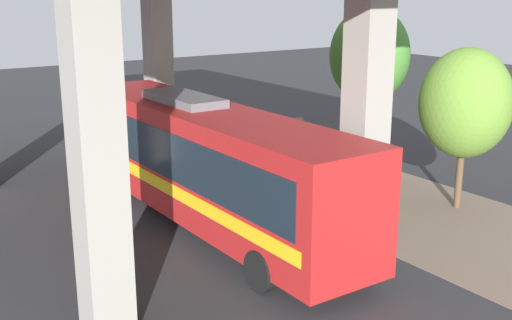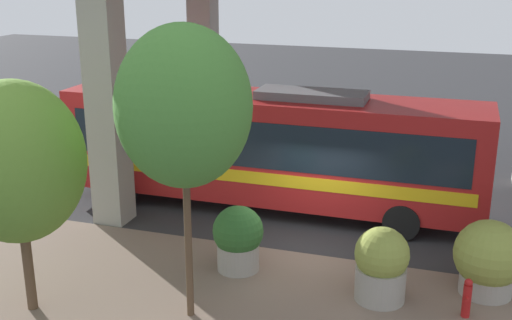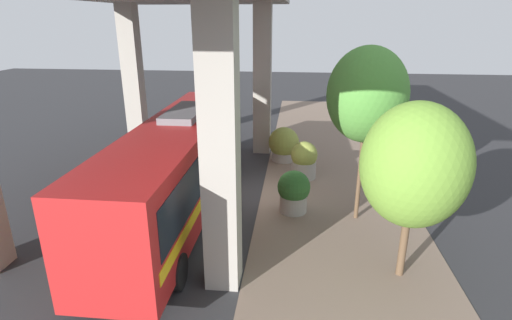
{
  "view_description": "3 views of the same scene",
  "coord_description": "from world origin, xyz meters",
  "px_view_note": "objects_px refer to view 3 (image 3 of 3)",
  "views": [
    {
      "loc": [
        11.67,
        17.24,
        6.76
      ],
      "look_at": [
        1.09,
        1.83,
        1.71
      ],
      "focal_mm": 45.0,
      "sensor_mm": 36.0,
      "label": 1
    },
    {
      "loc": [
        -14.69,
        -3.41,
        7.27
      ],
      "look_at": [
        0.15,
        1.39,
        2.36
      ],
      "focal_mm": 45.0,
      "sensor_mm": 36.0,
      "label": 2
    },
    {
      "loc": [
        -1.37,
        15.09,
        6.97
      ],
      "look_at": [
        0.09,
        1.29,
        2.0
      ],
      "focal_mm": 28.0,
      "sensor_mm": 36.0,
      "label": 3
    }
  ],
  "objects_px": {
    "bus": "(179,162)",
    "fire_hydrant": "(307,156)",
    "street_tree_near": "(415,166)",
    "street_tree_far": "(367,95)",
    "planter_middle": "(304,160)",
    "planter_back": "(284,145)",
    "planter_front": "(294,191)"
  },
  "relations": [
    {
      "from": "bus",
      "to": "planter_middle",
      "type": "distance_m",
      "value": 6.15
    },
    {
      "from": "fire_hydrant",
      "to": "street_tree_far",
      "type": "relative_size",
      "value": 0.15
    },
    {
      "from": "fire_hydrant",
      "to": "planter_back",
      "type": "relative_size",
      "value": 0.51
    },
    {
      "from": "bus",
      "to": "planter_front",
      "type": "distance_m",
      "value": 4.36
    },
    {
      "from": "bus",
      "to": "street_tree_far",
      "type": "xyz_separation_m",
      "value": [
        -6.48,
        -0.21,
        2.54
      ]
    },
    {
      "from": "planter_front",
      "to": "street_tree_far",
      "type": "bearing_deg",
      "value": 173.47
    },
    {
      "from": "bus",
      "to": "street_tree_near",
      "type": "bearing_deg",
      "value": 156.5
    },
    {
      "from": "fire_hydrant",
      "to": "street_tree_near",
      "type": "height_order",
      "value": "street_tree_near"
    },
    {
      "from": "planter_front",
      "to": "street_tree_far",
      "type": "height_order",
      "value": "street_tree_far"
    },
    {
      "from": "street_tree_far",
      "to": "street_tree_near",
      "type": "bearing_deg",
      "value": 103.38
    },
    {
      "from": "bus",
      "to": "street_tree_near",
      "type": "xyz_separation_m",
      "value": [
        -7.29,
        3.17,
        1.34
      ]
    },
    {
      "from": "fire_hydrant",
      "to": "planter_front",
      "type": "xyz_separation_m",
      "value": [
        0.58,
        5.31,
        0.38
      ]
    },
    {
      "from": "planter_front",
      "to": "bus",
      "type": "bearing_deg",
      "value": 6.49
    },
    {
      "from": "planter_middle",
      "to": "street_tree_near",
      "type": "bearing_deg",
      "value": 110.83
    },
    {
      "from": "planter_middle",
      "to": "street_tree_near",
      "type": "distance_m",
      "value": 8.01
    },
    {
      "from": "fire_hydrant",
      "to": "bus",
      "type": "bearing_deg",
      "value": 50.57
    },
    {
      "from": "fire_hydrant",
      "to": "planter_middle",
      "type": "relative_size",
      "value": 0.52
    },
    {
      "from": "bus",
      "to": "street_tree_far",
      "type": "bearing_deg",
      "value": -178.14
    },
    {
      "from": "planter_middle",
      "to": "planter_back",
      "type": "height_order",
      "value": "planter_back"
    },
    {
      "from": "planter_front",
      "to": "street_tree_far",
      "type": "relative_size",
      "value": 0.27
    },
    {
      "from": "bus",
      "to": "planter_back",
      "type": "xyz_separation_m",
      "value": [
        -3.57,
        -6.19,
        -1.14
      ]
    },
    {
      "from": "bus",
      "to": "planter_front",
      "type": "xyz_separation_m",
      "value": [
        -4.17,
        -0.47,
        -1.17
      ]
    },
    {
      "from": "bus",
      "to": "planter_back",
      "type": "relative_size",
      "value": 7.1
    },
    {
      "from": "street_tree_near",
      "to": "street_tree_far",
      "type": "xyz_separation_m",
      "value": [
        0.8,
        -3.38,
        1.2
      ]
    },
    {
      "from": "bus",
      "to": "planter_back",
      "type": "bearing_deg",
      "value": -119.96
    },
    {
      "from": "bus",
      "to": "fire_hydrant",
      "type": "relative_size",
      "value": 13.9
    },
    {
      "from": "fire_hydrant",
      "to": "planter_back",
      "type": "height_order",
      "value": "planter_back"
    },
    {
      "from": "planter_front",
      "to": "planter_back",
      "type": "height_order",
      "value": "planter_back"
    },
    {
      "from": "planter_back",
      "to": "street_tree_near",
      "type": "xyz_separation_m",
      "value": [
        -3.71,
        9.36,
        2.48
      ]
    },
    {
      "from": "planter_front",
      "to": "street_tree_near",
      "type": "relative_size",
      "value": 0.33
    },
    {
      "from": "street_tree_near",
      "to": "street_tree_far",
      "type": "height_order",
      "value": "street_tree_far"
    },
    {
      "from": "bus",
      "to": "fire_hydrant",
      "type": "height_order",
      "value": "bus"
    }
  ]
}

